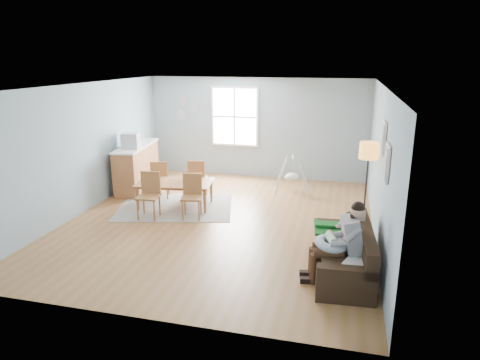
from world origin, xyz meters
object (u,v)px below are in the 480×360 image
(chair_ne, at_px, (197,177))
(toddler, at_px, (343,230))
(chair_sw, at_px, (149,192))
(baby_swing, at_px, (292,176))
(chair_se, at_px, (192,193))
(sofa, at_px, (347,257))
(dining_table, at_px, (175,195))
(chair_nw, at_px, (160,177))
(floor_lamp, at_px, (368,158))
(counter, at_px, (137,166))
(monitor, at_px, (130,141))
(storage_cube, at_px, (360,278))
(father, at_px, (341,240))

(chair_ne, bearing_deg, toddler, -38.96)
(chair_sw, xyz_separation_m, baby_swing, (2.65, 2.42, -0.15))
(chair_se, bearing_deg, chair_sw, -166.30)
(sofa, height_order, dining_table, sofa)
(chair_sw, xyz_separation_m, chair_se, (0.85, 0.21, -0.02))
(chair_nw, bearing_deg, floor_lamp, -10.70)
(chair_nw, bearing_deg, chair_sw, -75.82)
(chair_nw, distance_m, counter, 1.14)
(chair_se, xyz_separation_m, chair_ne, (-0.30, 1.18, 0.01))
(chair_ne, xyz_separation_m, monitor, (-1.71, 0.09, 0.76))
(toddler, xyz_separation_m, chair_se, (-3.05, 1.53, -0.12))
(storage_cube, bearing_deg, chair_se, 145.53)
(chair_se, distance_m, baby_swing, 2.85)
(counter, bearing_deg, chair_ne, -14.70)
(chair_nw, bearing_deg, monitor, 160.54)
(chair_se, relative_size, baby_swing, 0.92)
(floor_lamp, xyz_separation_m, chair_se, (-3.43, -0.10, -0.91))
(chair_ne, bearing_deg, sofa, -40.04)
(chair_nw, distance_m, baby_swing, 3.20)
(floor_lamp, bearing_deg, chair_nw, 169.30)
(chair_sw, height_order, chair_se, chair_sw)
(sofa, height_order, toddler, toddler)
(dining_table, xyz_separation_m, counter, (-1.49, 1.16, 0.27))
(storage_cube, distance_m, chair_ne, 5.01)
(toddler, height_order, chair_ne, toddler)
(toddler, distance_m, chair_ne, 4.31)
(chair_se, bearing_deg, monitor, 147.64)
(sofa, bearing_deg, storage_cube, -71.82)
(sofa, relative_size, father, 1.54)
(storage_cube, height_order, monitor, monitor)
(storage_cube, relative_size, chair_nw, 0.60)
(sofa, relative_size, counter, 0.95)
(sofa, distance_m, monitor, 6.03)
(chair_ne, bearing_deg, storage_cube, -43.66)
(storage_cube, bearing_deg, sofa, 108.18)
(storage_cube, xyz_separation_m, dining_table, (-3.90, 2.76, 0.04))
(sofa, distance_m, chair_sw, 4.27)
(chair_ne, bearing_deg, monitor, 176.82)
(chair_sw, bearing_deg, chair_se, 13.70)
(dining_table, xyz_separation_m, chair_ne, (0.28, 0.69, 0.24))
(floor_lamp, distance_m, baby_swing, 2.86)
(floor_lamp, distance_m, monitor, 5.56)
(dining_table, bearing_deg, chair_nw, 132.31)
(counter, bearing_deg, toddler, -31.78)
(chair_nw, xyz_separation_m, monitor, (-0.86, 0.30, 0.77))
(floor_lamp, bearing_deg, chair_se, -178.26)
(father, relative_size, chair_sw, 1.32)
(chair_ne, xyz_separation_m, baby_swing, (2.10, 1.04, -0.13))
(floor_lamp, height_order, chair_se, floor_lamp)
(chair_se, bearing_deg, sofa, -28.61)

